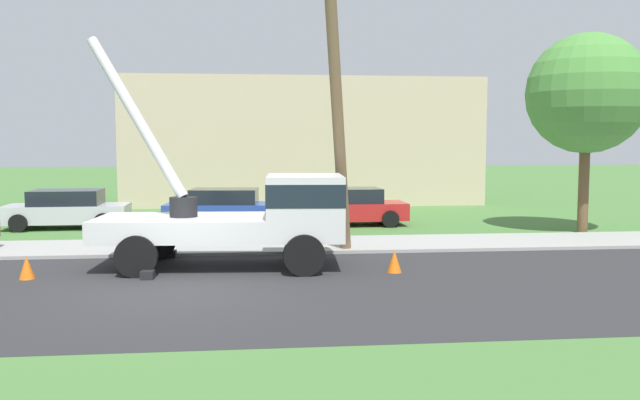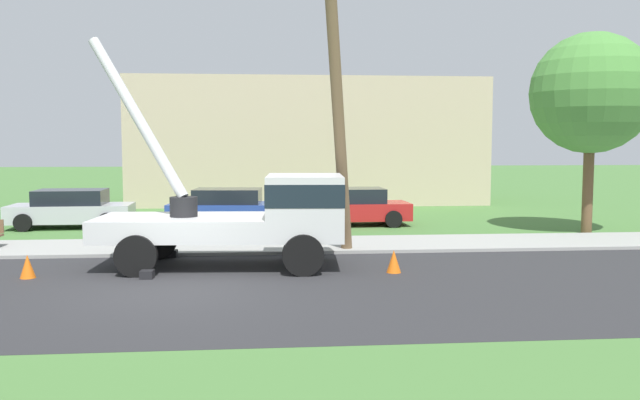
{
  "view_description": "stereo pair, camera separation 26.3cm",
  "coord_description": "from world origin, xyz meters",
  "px_view_note": "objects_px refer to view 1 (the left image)",
  "views": [
    {
      "loc": [
        1.67,
        -14.25,
        3.2
      ],
      "look_at": [
        3.45,
        2.77,
        1.69
      ],
      "focal_mm": 37.12,
      "sensor_mm": 36.0,
      "label": 1
    },
    {
      "loc": [
        1.93,
        -14.28,
        3.2
      ],
      "look_at": [
        3.45,
        2.77,
        1.69
      ],
      "focal_mm": 37.12,
      "sensor_mm": 36.0,
      "label": 2
    }
  ],
  "objects_px": {
    "parked_sedan_blue": "(225,208)",
    "roadside_tree_near": "(587,94)",
    "parked_sedan_red": "(348,207)",
    "utility_truck": "(254,212)",
    "traffic_cone_ahead": "(394,261)",
    "leaning_utility_pole": "(336,92)",
    "parked_sedan_silver": "(67,209)",
    "traffic_cone_behind": "(27,267)"
  },
  "relations": [
    {
      "from": "parked_sedan_blue",
      "to": "roadside_tree_near",
      "type": "distance_m",
      "value": 13.61
    },
    {
      "from": "parked_sedan_blue",
      "to": "parked_sedan_red",
      "type": "height_order",
      "value": "same"
    },
    {
      "from": "utility_truck",
      "to": "parked_sedan_red",
      "type": "height_order",
      "value": "utility_truck"
    },
    {
      "from": "traffic_cone_ahead",
      "to": "leaning_utility_pole",
      "type": "bearing_deg",
      "value": 115.89
    },
    {
      "from": "utility_truck",
      "to": "parked_sedan_silver",
      "type": "bearing_deg",
      "value": 129.54
    },
    {
      "from": "utility_truck",
      "to": "roadside_tree_near",
      "type": "relative_size",
      "value": 0.97
    },
    {
      "from": "traffic_cone_ahead",
      "to": "parked_sedan_blue",
      "type": "xyz_separation_m",
      "value": [
        -4.49,
        9.39,
        0.43
      ]
    },
    {
      "from": "utility_truck",
      "to": "parked_sedan_silver",
      "type": "relative_size",
      "value": 1.52
    },
    {
      "from": "leaning_utility_pole",
      "to": "parked_sedan_blue",
      "type": "bearing_deg",
      "value": 115.42
    },
    {
      "from": "traffic_cone_ahead",
      "to": "parked_sedan_silver",
      "type": "relative_size",
      "value": 0.13
    },
    {
      "from": "traffic_cone_behind",
      "to": "parked_sedan_silver",
      "type": "distance_m",
      "value": 9.43
    },
    {
      "from": "leaning_utility_pole",
      "to": "traffic_cone_ahead",
      "type": "height_order",
      "value": "leaning_utility_pole"
    },
    {
      "from": "utility_truck",
      "to": "traffic_cone_ahead",
      "type": "distance_m",
      "value": 3.76
    },
    {
      "from": "roadside_tree_near",
      "to": "traffic_cone_ahead",
      "type": "bearing_deg",
      "value": -142.33
    },
    {
      "from": "roadside_tree_near",
      "to": "traffic_cone_behind",
      "type": "bearing_deg",
      "value": -159.94
    },
    {
      "from": "parked_sedan_silver",
      "to": "parked_sedan_red",
      "type": "height_order",
      "value": "same"
    },
    {
      "from": "utility_truck",
      "to": "leaning_utility_pole",
      "type": "relative_size",
      "value": 0.76
    },
    {
      "from": "traffic_cone_ahead",
      "to": "traffic_cone_behind",
      "type": "height_order",
      "value": "same"
    },
    {
      "from": "utility_truck",
      "to": "roadside_tree_near",
      "type": "xyz_separation_m",
      "value": [
        11.51,
        5.14,
        3.43
      ]
    },
    {
      "from": "traffic_cone_ahead",
      "to": "parked_sedan_silver",
      "type": "bearing_deg",
      "value": 137.46
    },
    {
      "from": "utility_truck",
      "to": "leaning_utility_pole",
      "type": "bearing_deg",
      "value": 28.74
    },
    {
      "from": "parked_sedan_silver",
      "to": "traffic_cone_ahead",
      "type": "bearing_deg",
      "value": -42.54
    },
    {
      "from": "parked_sedan_red",
      "to": "roadside_tree_near",
      "type": "relative_size",
      "value": 0.64
    },
    {
      "from": "leaning_utility_pole",
      "to": "parked_sedan_silver",
      "type": "distance_m",
      "value": 12.16
    },
    {
      "from": "leaning_utility_pole",
      "to": "traffic_cone_ahead",
      "type": "xyz_separation_m",
      "value": [
        1.14,
        -2.36,
        -4.28
      ]
    },
    {
      "from": "traffic_cone_ahead",
      "to": "traffic_cone_behind",
      "type": "distance_m",
      "value": 8.71
    },
    {
      "from": "parked_sedan_red",
      "to": "roadside_tree_near",
      "type": "distance_m",
      "value": 9.39
    },
    {
      "from": "utility_truck",
      "to": "roadside_tree_near",
      "type": "height_order",
      "value": "roadside_tree_near"
    },
    {
      "from": "leaning_utility_pole",
      "to": "parked_sedan_blue",
      "type": "relative_size",
      "value": 1.95
    },
    {
      "from": "traffic_cone_behind",
      "to": "parked_sedan_red",
      "type": "height_order",
      "value": "parked_sedan_red"
    },
    {
      "from": "traffic_cone_ahead",
      "to": "roadside_tree_near",
      "type": "height_order",
      "value": "roadside_tree_near"
    },
    {
      "from": "leaning_utility_pole",
      "to": "traffic_cone_behind",
      "type": "bearing_deg",
      "value": -163.53
    },
    {
      "from": "utility_truck",
      "to": "leaning_utility_pole",
      "type": "distance_m",
      "value": 4.08
    },
    {
      "from": "traffic_cone_ahead",
      "to": "roadside_tree_near",
      "type": "relative_size",
      "value": 0.08
    },
    {
      "from": "traffic_cone_ahead",
      "to": "traffic_cone_behind",
      "type": "bearing_deg",
      "value": 179.21
    },
    {
      "from": "leaning_utility_pole",
      "to": "traffic_cone_behind",
      "type": "height_order",
      "value": "leaning_utility_pole"
    },
    {
      "from": "utility_truck",
      "to": "traffic_cone_behind",
      "type": "bearing_deg",
      "value": -169.38
    },
    {
      "from": "traffic_cone_behind",
      "to": "parked_sedan_silver",
      "type": "bearing_deg",
      "value": 99.5
    },
    {
      "from": "traffic_cone_behind",
      "to": "parked_sedan_red",
      "type": "distance_m",
      "value": 12.77
    },
    {
      "from": "traffic_cone_ahead",
      "to": "roadside_tree_near",
      "type": "xyz_separation_m",
      "value": [
        8.11,
        6.26,
        4.56
      ]
    },
    {
      "from": "utility_truck",
      "to": "parked_sedan_silver",
      "type": "xyz_separation_m",
      "value": [
        -6.85,
        8.3,
        -0.7
      ]
    },
    {
      "from": "traffic_cone_behind",
      "to": "parked_sedan_blue",
      "type": "relative_size",
      "value": 0.12
    }
  ]
}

